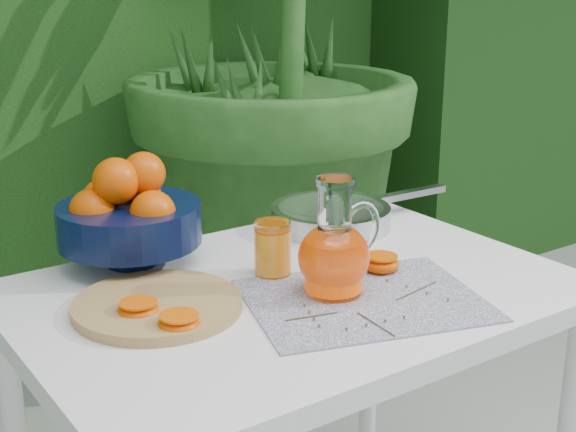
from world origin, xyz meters
TOP-DOWN VIEW (x-y plane):
  - potted_plant_right at (0.74, 1.23)m, footprint 2.47×2.47m
  - white_table at (0.09, 0.02)m, footprint 1.00×0.70m
  - placemat at (0.15, -0.10)m, footprint 0.48×0.42m
  - cutting_board at (-0.16, 0.07)m, footprint 0.35×0.35m
  - fruit_bowl at (-0.11, 0.30)m, footprint 0.35×0.35m
  - juice_pitcher at (0.13, -0.05)m, footprint 0.19×0.15m
  - juice_tumbler at (0.09, 0.09)m, footprint 0.08×0.08m
  - saute_pan at (0.36, 0.26)m, footprint 0.47×0.28m
  - orange_halves at (-0.04, 0.00)m, footprint 0.56×0.16m
  - thyme_sprigs at (0.13, -0.14)m, footprint 0.32×0.18m

SIDE VIEW (x-z plane):
  - white_table at x=0.09m, z-range 0.29..1.04m
  - placemat at x=0.15m, z-range 0.75..0.75m
  - thyme_sprigs at x=0.13m, z-range 0.75..0.76m
  - cutting_board at x=-0.16m, z-range 0.75..0.77m
  - orange_halves at x=-0.04m, z-range 0.75..0.78m
  - saute_pan at x=0.36m, z-range 0.75..0.80m
  - juice_tumbler at x=0.09m, z-range 0.75..0.85m
  - juice_pitcher at x=0.13m, z-range 0.72..0.93m
  - fruit_bowl at x=-0.11m, z-range 0.74..0.96m
  - potted_plant_right at x=0.74m, z-range 0.00..2.19m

